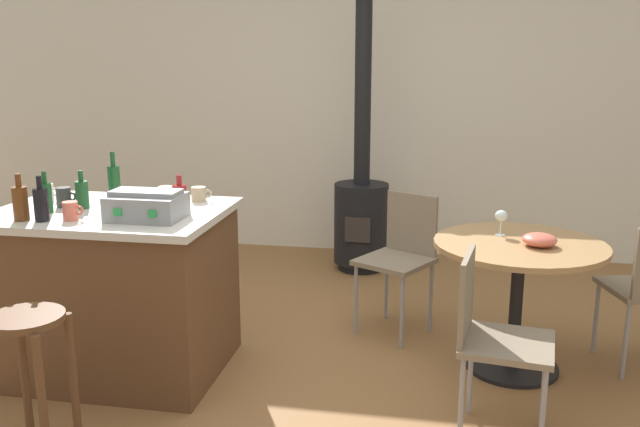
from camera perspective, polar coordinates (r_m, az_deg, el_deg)
ground_plane at (r=3.72m, az=-0.69°, el=-14.39°), size 8.80×8.80×0.00m
back_wall at (r=5.97m, az=4.30°, el=9.56°), size 8.00×0.10×2.70m
kitchen_island at (r=3.92m, az=-16.90°, el=-6.20°), size 1.23×0.90×0.91m
wooden_stool at (r=3.16m, az=-23.24°, el=-11.07°), size 0.32×0.32×0.67m
dining_table at (r=3.86m, az=16.34°, el=-4.87°), size 0.92×0.92×0.74m
folding_chair_near at (r=4.28m, az=6.82°, el=-3.21°), size 0.54×0.54×0.87m
folding_chair_far at (r=3.17m, az=14.25°, el=-9.64°), size 0.46×0.46×0.86m
wood_stove at (r=5.50m, az=3.53°, el=0.64°), size 0.44×0.45×2.17m
toolbox at (r=3.52m, az=-14.38°, el=0.66°), size 0.36×0.28×0.15m
bottle_0 at (r=3.82m, az=-22.07°, el=1.31°), size 0.06×0.06×0.22m
bottle_1 at (r=3.69m, az=-23.91°, el=0.86°), size 0.07×0.07×0.24m
bottle_2 at (r=3.97m, az=-16.93°, el=2.50°), size 0.07×0.07×0.28m
bottle_3 at (r=3.86m, az=-19.40°, el=1.57°), size 0.07×0.07×0.21m
bottle_4 at (r=3.68m, az=-11.72°, el=1.40°), size 0.08×0.08×0.19m
bottle_5 at (r=3.63m, az=-22.42°, el=0.77°), size 0.07×0.07×0.23m
cup_0 at (r=3.94m, az=-20.74°, el=1.30°), size 0.11×0.08×0.11m
cup_1 at (r=3.89m, az=-10.15°, el=1.62°), size 0.12×0.08×0.08m
cup_2 at (r=3.82m, az=-12.80°, el=1.47°), size 0.12×0.08×0.11m
cup_3 at (r=3.61m, az=-20.24°, el=0.21°), size 0.11×0.08×0.09m
cup_4 at (r=4.13m, az=-21.98°, el=1.65°), size 0.11×0.07×0.10m
wine_glass at (r=3.91m, az=15.01°, el=-0.27°), size 0.07×0.07×0.14m
serving_bowl at (r=3.76m, az=17.99°, el=-2.11°), size 0.18×0.18×0.07m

